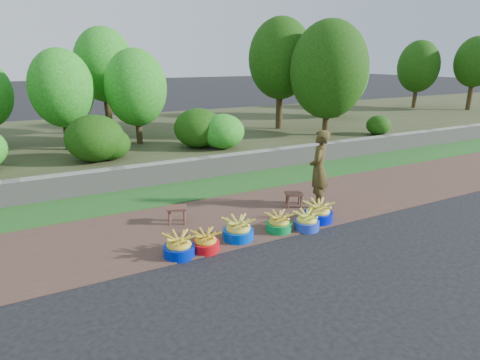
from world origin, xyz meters
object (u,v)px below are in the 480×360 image
basin_f (318,213)px  vendor_woman (319,169)px  basin_a (179,246)px  basin_b (206,242)px  basin_c (238,230)px  basin_d (279,223)px  stool_right (294,196)px  stool_left (177,210)px  basin_e (307,221)px

basin_f → vendor_woman: vendor_woman is taller
basin_a → basin_b: size_ratio=1.10×
basin_b → basin_c: 0.68m
basin_c → basin_f: size_ratio=0.97×
basin_b → basin_d: size_ratio=0.96×
stool_right → basin_a: bearing=-161.9°
basin_f → vendor_woman: (0.49, 0.67, 0.65)m
stool_left → stool_right: 2.49m
stool_right → basin_b: bearing=-158.4°
basin_f → basin_a: bearing=-178.2°
basin_c → basin_e: (1.33, -0.20, -0.02)m
basin_c → stool_right: (1.77, 0.85, 0.09)m
basin_b → basin_e: 2.00m
basin_e → basin_f: basin_f is taller
basin_d → basin_e: bearing=-17.3°
stool_right → vendor_woman: vendor_woman is taller
basin_d → basin_f: 0.93m
basin_b → stool_right: bearing=21.6°
basin_e → stool_left: bearing=146.0°
basin_c → basin_b: bearing=-170.0°
basin_a → stool_left: size_ratio=1.14×
basin_a → vendor_woman: vendor_woman is taller
basin_e → stool_left: (-2.03, 1.37, 0.12)m
basin_b → basin_d: (1.48, 0.08, 0.01)m
stool_left → stool_right: size_ratio=1.04×
basin_a → basin_e: basin_a is taller
basin_b → basin_f: basin_f is taller
basin_d → basin_c: bearing=177.4°
basin_c → vendor_woman: 2.43m
basin_b → stool_left: size_ratio=1.03×
stool_left → vendor_woman: size_ratio=0.27×
stool_left → basin_f: bearing=-25.6°
stool_left → stool_right: bearing=-7.5°
vendor_woman → basin_f: bearing=10.0°
basin_d → stool_right: 1.30m
basin_b → stool_left: stool_left is taller
basin_f → basin_d: bearing=-178.0°
basin_e → stool_right: size_ratio=1.09×
basin_c → basin_e: size_ratio=1.15×
basin_d → vendor_woman: (1.43, 0.70, 0.68)m
basin_a → basin_e: (2.44, -0.10, -0.01)m
basin_d → basin_f: size_ratio=0.86×
basin_c → basin_f: basin_f is taller
basin_f → vendor_woman: bearing=53.5°
basin_c → stool_right: basin_c is taller
basin_b → stool_right: basin_b is taller
basin_a → stool_right: bearing=18.1°
stool_right → basin_e: bearing=-113.0°
basin_f → stool_left: 2.72m
basin_f → stool_left: bearing=154.4°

